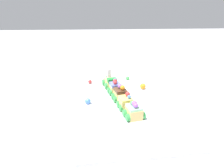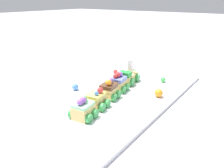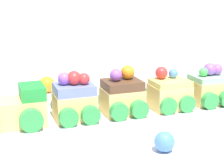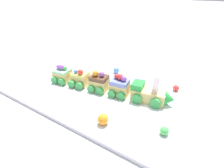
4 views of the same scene
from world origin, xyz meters
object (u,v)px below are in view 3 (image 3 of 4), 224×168
Objects in this scene: cake_car_blueberry at (74,101)px; cake_car_chocolate at (122,96)px; cake_car_lemon at (168,93)px; gumball_blue at (164,142)px; cake_train_locomotive at (1,111)px; cake_car_mint at (209,88)px; gumball_orange at (47,85)px.

cake_car_blueberry is 0.07m from cake_car_chocolate.
gumball_blue is (0.06, 0.15, -0.01)m from cake_car_lemon.
cake_car_chocolate is at bearing -82.27° from gumball_blue.
cake_car_chocolate is 1.00× the size of cake_car_lemon.
cake_car_blueberry is 1.00× the size of cake_car_lemon.
cake_car_lemon is 0.16m from gumball_blue.
cake_car_chocolate is (-0.07, -0.01, -0.00)m from cake_car_blueberry.
cake_train_locomotive is 5.45× the size of gumball_blue.
cake_car_mint is at bearing 179.66° from cake_car_lemon.
cake_car_blueberry is 2.64× the size of gumball_orange.
cake_car_mint is (-0.32, -0.05, 0.00)m from cake_train_locomotive.
cake_car_mint is (-0.07, -0.01, 0.00)m from cake_car_lemon.
cake_train_locomotive is at bearing 0.09° from cake_car_lemon.
cake_car_lemon is at bearing -179.78° from cake_car_blueberry.
cake_train_locomotive reaches higher than cake_car_chocolate.
cake_car_lemon is at bearing -179.75° from cake_car_chocolate.
cake_car_lemon is at bearing -179.91° from cake_train_locomotive.
cake_car_chocolate is at bearing -179.82° from cake_car_blueberry.
cake_car_blueberry and cake_car_chocolate have the same top height.
gumball_orange reaches higher than gumball_blue.
cake_train_locomotive reaches higher than cake_car_lemon.
cake_car_blueberry is (-0.10, -0.02, 0.00)m from cake_train_locomotive.
cake_train_locomotive is 0.22m from gumball_blue.
cake_car_mint is (-0.22, -0.03, -0.00)m from cake_car_blueberry.
gumball_orange is at bearing -32.10° from cake_car_mint.
cake_car_lemon reaches higher than gumball_orange.
cake_car_chocolate is 0.15m from cake_car_mint.
cake_train_locomotive is at bearing 0.02° from cake_car_chocolate.
cake_car_blueberry reaches higher than gumball_orange.
cake_car_mint is 3.16× the size of gumball_blue.
cake_car_blueberry is at bearing 179.90° from cake_train_locomotive.
cake_car_lemon is 0.22m from gumball_orange.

